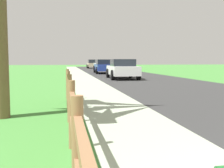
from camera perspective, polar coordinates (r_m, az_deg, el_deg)
ground_plane at (r=26.41m, az=-4.64°, el=1.93°), size 120.00×120.00×0.00m
road_asphalt at (r=28.91m, az=1.91°, el=2.22°), size 7.00×66.00×0.01m
curb_concrete at (r=28.30m, az=-11.09°, el=2.07°), size 6.00×66.00×0.01m
grass_verge at (r=28.37m, az=-14.12°, el=2.02°), size 5.00×66.00×0.00m
rail_fence at (r=5.23m, az=-8.71°, el=-3.57°), size 0.11×9.39×1.09m
parked_suv_white at (r=20.68m, az=2.19°, el=3.19°), size 2.23×4.62×1.49m
parked_car_blue at (r=29.55m, az=-1.62°, el=3.74°), size 2.26×5.00×1.50m
parked_car_silver at (r=37.89m, az=-2.26°, el=4.03°), size 2.07×4.73×1.53m
parked_car_beige at (r=48.65m, az=-4.09°, el=4.24°), size 2.06×4.40×1.55m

